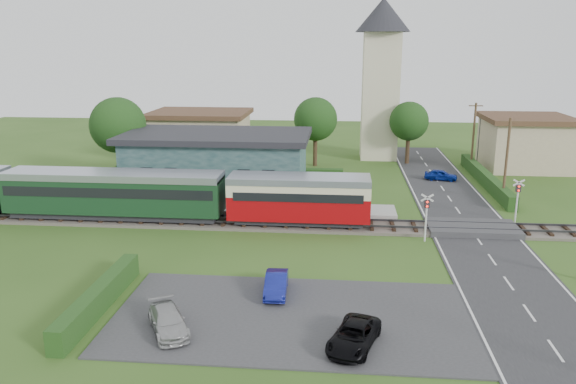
# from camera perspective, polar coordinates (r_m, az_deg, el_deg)

# --- Properties ---
(ground) EXTENTS (120.00, 120.00, 0.00)m
(ground) POSITION_cam_1_polar(r_m,az_deg,el_deg) (38.49, 4.13, -4.51)
(ground) COLOR #2D4C19
(railway_track) EXTENTS (76.00, 3.20, 0.49)m
(railway_track) POSITION_cam_1_polar(r_m,az_deg,el_deg) (40.35, 4.20, -3.43)
(railway_track) COLOR #4C443D
(railway_track) RESTS_ON ground
(road) EXTENTS (6.00, 70.00, 0.05)m
(road) POSITION_cam_1_polar(r_m,az_deg,el_deg) (39.60, 18.80, -4.69)
(road) COLOR #28282B
(road) RESTS_ON ground
(car_park) EXTENTS (17.00, 9.00, 0.08)m
(car_park) POSITION_cam_1_polar(r_m,az_deg,el_deg) (27.51, 0.31, -12.59)
(car_park) COLOR #333335
(car_park) RESTS_ON ground
(crossing_deck) EXTENTS (6.20, 3.40, 0.45)m
(crossing_deck) POSITION_cam_1_polar(r_m,az_deg,el_deg) (41.38, 18.20, -3.52)
(crossing_deck) COLOR #333335
(crossing_deck) RESTS_ON ground
(platform) EXTENTS (30.00, 3.00, 0.45)m
(platform) POSITION_cam_1_polar(r_m,az_deg,el_deg) (44.65, -8.65, -1.61)
(platform) COLOR gray
(platform) RESTS_ON ground
(equipment_hut) EXTENTS (2.30, 2.30, 2.55)m
(equipment_hut) POSITION_cam_1_polar(r_m,az_deg,el_deg) (46.82, -18.27, 0.50)
(equipment_hut) COLOR beige
(equipment_hut) RESTS_ON platform
(station_building) EXTENTS (16.00, 9.00, 5.30)m
(station_building) POSITION_cam_1_polar(r_m,az_deg,el_deg) (49.53, -7.17, 3.01)
(station_building) COLOR #1C3D3E
(station_building) RESTS_ON ground
(train) EXTENTS (43.20, 2.90, 3.40)m
(train) POSITION_cam_1_polar(r_m,az_deg,el_deg) (44.31, -21.05, 0.05)
(train) COLOR #232328
(train) RESTS_ON ground
(church_tower) EXTENTS (6.00, 6.00, 17.60)m
(church_tower) POSITION_cam_1_polar(r_m,az_deg,el_deg) (64.53, 9.45, 12.39)
(church_tower) COLOR beige
(church_tower) RESTS_ON ground
(house_west) EXTENTS (10.80, 8.80, 5.50)m
(house_west) POSITION_cam_1_polar(r_m,az_deg,el_deg) (64.07, -8.88, 5.71)
(house_west) COLOR tan
(house_west) RESTS_ON ground
(house_east) EXTENTS (8.80, 8.80, 5.50)m
(house_east) POSITION_cam_1_polar(r_m,az_deg,el_deg) (64.14, 22.94, 4.73)
(house_east) COLOR tan
(house_east) RESTS_ON ground
(hedge_carpark) EXTENTS (0.80, 9.00, 1.20)m
(hedge_carpark) POSITION_cam_1_polar(r_m,az_deg,el_deg) (29.56, -18.67, -10.19)
(hedge_carpark) COLOR #193814
(hedge_carpark) RESTS_ON ground
(hedge_roadside) EXTENTS (0.80, 18.00, 1.20)m
(hedge_roadside) POSITION_cam_1_polar(r_m,az_deg,el_deg) (55.40, 19.39, 1.32)
(hedge_roadside) COLOR #193814
(hedge_roadside) RESTS_ON ground
(hedge_station) EXTENTS (22.00, 0.80, 1.30)m
(hedge_station) POSITION_cam_1_polar(r_m,az_deg,el_deg) (54.27, -6.08, 1.87)
(hedge_station) COLOR #193814
(hedge_station) RESTS_ON ground
(tree_a) EXTENTS (5.20, 5.20, 8.00)m
(tree_a) POSITION_cam_1_polar(r_m,az_deg,el_deg) (54.89, -16.89, 6.49)
(tree_a) COLOR #332316
(tree_a) RESTS_ON ground
(tree_b) EXTENTS (4.60, 4.60, 7.34)m
(tree_b) POSITION_cam_1_polar(r_m,az_deg,el_deg) (59.89, 2.81, 7.39)
(tree_b) COLOR #332316
(tree_b) RESTS_ON ground
(tree_c) EXTENTS (4.20, 4.20, 6.78)m
(tree_c) POSITION_cam_1_polar(r_m,az_deg,el_deg) (62.30, 12.19, 7.03)
(tree_c) COLOR #332316
(tree_c) RESTS_ON ground
(utility_pole_c) EXTENTS (1.40, 0.22, 7.00)m
(utility_pole_c) POSITION_cam_1_polar(r_m,az_deg,el_deg) (49.12, 21.32, 3.13)
(utility_pole_c) COLOR #473321
(utility_pole_c) RESTS_ON ground
(utility_pole_d) EXTENTS (1.40, 0.22, 7.00)m
(utility_pole_d) POSITION_cam_1_polar(r_m,az_deg,el_deg) (60.57, 18.32, 5.42)
(utility_pole_d) COLOR #473321
(utility_pole_d) RESTS_ON ground
(crossing_signal_near) EXTENTS (0.84, 0.28, 3.28)m
(crossing_signal_near) POSITION_cam_1_polar(r_m,az_deg,el_deg) (37.89, 13.90, -1.83)
(crossing_signal_near) COLOR silver
(crossing_signal_near) RESTS_ON ground
(crossing_signal_far) EXTENTS (0.84, 0.28, 3.28)m
(crossing_signal_far) POSITION_cam_1_polar(r_m,az_deg,el_deg) (44.02, 22.31, -0.21)
(crossing_signal_far) COLOR silver
(crossing_signal_far) RESTS_ON ground
(streetlamp_west) EXTENTS (0.30, 0.30, 5.15)m
(streetlamp_west) POSITION_cam_1_polar(r_m,az_deg,el_deg) (61.48, -16.39, 5.14)
(streetlamp_west) COLOR #3F3F47
(streetlamp_west) RESTS_ON ground
(streetlamp_east) EXTENTS (0.30, 0.30, 5.15)m
(streetlamp_east) POSITION_cam_1_polar(r_m,az_deg,el_deg) (65.88, 18.87, 5.56)
(streetlamp_east) COLOR #3F3F47
(streetlamp_east) RESTS_ON ground
(car_on_road) EXTENTS (3.24, 1.78, 1.04)m
(car_on_road) POSITION_cam_1_polar(r_m,az_deg,el_deg) (55.77, 15.26, 1.70)
(car_on_road) COLOR navy
(car_on_road) RESTS_ON road
(car_park_blue) EXTENTS (1.26, 3.26, 1.06)m
(car_park_blue) POSITION_cam_1_polar(r_m,az_deg,el_deg) (29.59, -1.21, -9.31)
(car_park_blue) COLOR navy
(car_park_blue) RESTS_ON car_park
(car_park_silver) EXTENTS (2.92, 3.79, 1.02)m
(car_park_silver) POSITION_cam_1_polar(r_m,az_deg,el_deg) (26.55, -12.10, -12.66)
(car_park_silver) COLOR #9F9F9F
(car_park_silver) RESTS_ON car_park
(car_park_dark) EXTENTS (2.70, 3.96, 1.01)m
(car_park_dark) POSITION_cam_1_polar(r_m,az_deg,el_deg) (24.97, 6.70, -14.31)
(car_park_dark) COLOR black
(car_park_dark) RESTS_ON car_park
(pedestrian_near) EXTENTS (0.59, 0.40, 1.60)m
(pedestrian_near) POSITION_cam_1_polar(r_m,az_deg,el_deg) (43.44, 2.42, -0.51)
(pedestrian_near) COLOR gray
(pedestrian_near) RESTS_ON platform
(pedestrian_far) EXTENTS (0.78, 0.94, 1.76)m
(pedestrian_far) POSITION_cam_1_polar(r_m,az_deg,el_deg) (45.26, -15.45, -0.30)
(pedestrian_far) COLOR gray
(pedestrian_far) RESTS_ON platform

